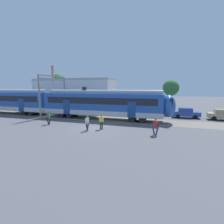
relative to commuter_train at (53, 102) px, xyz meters
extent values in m
plane|color=#515156|center=(10.10, -5.92, -2.25)|extent=(160.00, 160.00, 0.00)
cube|color=slate|center=(-2.48, 0.00, -2.25)|extent=(80.00, 4.40, 0.01)
cube|color=silver|center=(8.52, 0.00, -1.20)|extent=(18.00, 3.06, 0.70)
cube|color=#2351A3|center=(8.52, 0.00, 0.35)|extent=(18.00, 3.00, 2.40)
cube|color=black|center=(8.52, -1.51, 0.55)|extent=(16.56, 0.03, 0.90)
cube|color=navy|center=(13.47, -1.52, -0.50)|extent=(1.10, 0.04, 2.10)
cube|color=navy|center=(3.57, -1.52, -0.50)|extent=(1.10, 0.04, 2.10)
cylinder|color=#A4A4A9|center=(8.52, 0.00, 1.73)|extent=(17.64, 0.70, 0.70)
cube|color=black|center=(5.82, 0.00, 2.28)|extent=(0.70, 0.12, 0.40)
cylinder|color=black|center=(14.80, 0.00, -1.80)|extent=(0.90, 2.40, 0.90)
cylinder|color=black|center=(13.40, 0.00, -1.80)|extent=(0.90, 2.40, 0.90)
cylinder|color=black|center=(3.64, 0.00, -1.80)|extent=(0.90, 2.40, 0.90)
cylinder|color=black|center=(2.24, 0.00, -1.80)|extent=(0.90, 2.40, 0.90)
ellipsoid|color=#2351A3|center=(18.07, 0.00, 0.00)|extent=(1.80, 2.85, 2.95)
cube|color=black|center=(18.42, 0.00, 0.60)|extent=(0.40, 2.40, 1.00)
cube|color=silver|center=(-10.08, 0.00, -1.20)|extent=(18.00, 3.06, 0.70)
cube|color=#2351A3|center=(-10.08, 0.00, 0.35)|extent=(18.00, 3.00, 2.40)
cube|color=navy|center=(-5.13, -1.52, -0.50)|extent=(1.10, 0.04, 2.10)
cylinder|color=#A4A4A9|center=(-10.08, 0.00, 1.73)|extent=(17.64, 0.70, 0.70)
cylinder|color=black|center=(-3.80, 0.00, -1.80)|extent=(0.90, 2.40, 0.90)
cylinder|color=black|center=(-5.20, 0.00, -1.80)|extent=(0.90, 2.40, 0.90)
cylinder|color=#28282D|center=(3.62, -5.90, -1.82)|extent=(0.38, 0.29, 0.87)
cylinder|color=#28282D|center=(3.95, -5.94, -1.82)|extent=(0.38, 0.29, 0.87)
cube|color=#2D7F47|center=(3.79, -5.92, -1.11)|extent=(0.37, 0.43, 0.56)
cylinder|color=#2D7F47|center=(3.95, -6.08, -1.16)|extent=(0.26, 0.19, 0.52)
cylinder|color=#2D7F47|center=(3.62, -5.76, -1.16)|extent=(0.26, 0.19, 0.52)
sphere|color=tan|center=(3.77, -5.93, -0.72)|extent=(0.22, 0.22, 0.22)
sphere|color=black|center=(3.79, -5.92, -0.69)|extent=(0.20, 0.20, 0.20)
cylinder|color=#28282D|center=(9.96, -7.35, -1.82)|extent=(0.38, 0.22, 0.87)
cylinder|color=#28282D|center=(9.73, -7.12, -1.82)|extent=(0.38, 0.22, 0.87)
cube|color=silver|center=(9.85, -7.24, -1.11)|extent=(0.31, 0.40, 0.56)
cylinder|color=silver|center=(9.81, -7.00, -1.16)|extent=(0.26, 0.14, 0.52)
cylinder|color=silver|center=(9.88, -7.47, -1.16)|extent=(0.26, 0.14, 0.52)
sphere|color=#9E7051|center=(9.87, -7.24, -0.72)|extent=(0.22, 0.22, 0.22)
sphere|color=black|center=(9.85, -7.24, -0.69)|extent=(0.20, 0.20, 0.20)
cylinder|color=#28282D|center=(11.01, -6.28, -1.82)|extent=(0.27, 0.38, 0.87)
cylinder|color=#28282D|center=(11.08, -5.95, -1.82)|extent=(0.27, 0.38, 0.87)
cube|color=gold|center=(11.05, -6.11, -1.11)|extent=(0.42, 0.35, 0.56)
cylinder|color=gold|center=(11.22, -5.96, -1.16)|extent=(0.17, 0.26, 0.52)
cylinder|color=gold|center=(10.87, -6.27, -1.16)|extent=(0.17, 0.26, 0.52)
sphere|color=brown|center=(11.05, -6.13, -0.72)|extent=(0.22, 0.22, 0.22)
sphere|color=black|center=(11.05, -6.11, -0.69)|extent=(0.20, 0.20, 0.20)
cube|color=black|center=(10.98, -5.95, -1.09)|extent=(0.32, 0.25, 0.40)
cylinder|color=navy|center=(16.83, -6.71, -1.82)|extent=(0.38, 0.29, 0.87)
cylinder|color=navy|center=(17.16, -6.75, -1.82)|extent=(0.38, 0.29, 0.87)
cube|color=red|center=(17.00, -6.73, -1.11)|extent=(0.37, 0.43, 0.56)
cylinder|color=red|center=(17.17, -6.89, -1.16)|extent=(0.26, 0.19, 0.52)
cylinder|color=red|center=(16.83, -6.57, -1.16)|extent=(0.26, 0.19, 0.52)
sphere|color=tan|center=(16.98, -6.74, -0.72)|extent=(0.22, 0.22, 0.22)
sphere|color=black|center=(17.00, -6.73, -0.69)|extent=(0.20, 0.20, 0.20)
cube|color=black|center=(17.16, -6.65, -1.09)|extent=(0.27, 0.32, 0.40)
cube|color=#284799|center=(20.63, 5.07, -1.61)|extent=(4.07, 1.82, 0.68)
cube|color=navy|center=(20.48, 5.07, -0.99)|extent=(1.96, 1.53, 0.56)
cube|color=black|center=(21.43, 5.11, -1.03)|extent=(0.18, 1.37, 0.48)
cylinder|color=black|center=(21.84, 5.91, -1.95)|extent=(0.61, 0.23, 0.60)
cylinder|color=black|center=(21.91, 4.35, -1.95)|extent=(0.61, 0.23, 0.60)
cylinder|color=black|center=(19.36, 5.79, -1.95)|extent=(0.61, 0.23, 0.60)
cylinder|color=black|center=(19.43, 4.24, -1.95)|extent=(0.61, 0.23, 0.60)
cube|color=tan|center=(25.53, 4.70, -1.61)|extent=(4.02, 1.70, 0.68)
cube|color=#9D8662|center=(25.38, 4.71, -0.99)|extent=(1.92, 1.47, 0.56)
cylinder|color=black|center=(24.30, 5.50, -1.95)|extent=(0.60, 0.21, 0.60)
cylinder|color=black|center=(24.28, 3.94, -1.95)|extent=(0.60, 0.21, 0.60)
cylinder|color=gray|center=(0.16, -3.20, 1.00)|extent=(0.24, 0.24, 6.50)
cylinder|color=gray|center=(0.16, 3.20, 1.00)|extent=(0.24, 0.24, 6.50)
cube|color=gray|center=(0.16, 0.00, 4.20)|extent=(0.20, 6.40, 0.16)
cube|color=gray|center=(0.16, 0.00, 3.80)|extent=(0.20, 6.40, 0.16)
cylinder|color=black|center=(0.16, 0.00, 3.20)|extent=(0.03, 0.03, 1.00)
cube|color=beige|center=(-0.53, 7.53, 0.75)|extent=(16.52, 5.00, 6.00)
cube|color=#A7A39B|center=(-0.53, 7.53, 3.95)|extent=(16.52, 5.00, 0.40)
cylinder|color=#8C6656|center=(-5.49, 7.53, 5.35)|extent=(0.50, 0.50, 3.20)
cylinder|color=brown|center=(18.21, 9.36, -0.45)|extent=(0.32, 0.32, 3.61)
sphere|color=#2D662D|center=(18.21, 9.36, 2.36)|extent=(2.86, 2.86, 2.86)
cylinder|color=brown|center=(-8.52, 13.63, 0.45)|extent=(0.32, 0.32, 5.41)
sphere|color=#2D662D|center=(-8.52, 13.63, 4.23)|extent=(3.07, 3.07, 3.07)
camera|label=1|loc=(18.32, -23.90, 2.44)|focal=28.00mm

